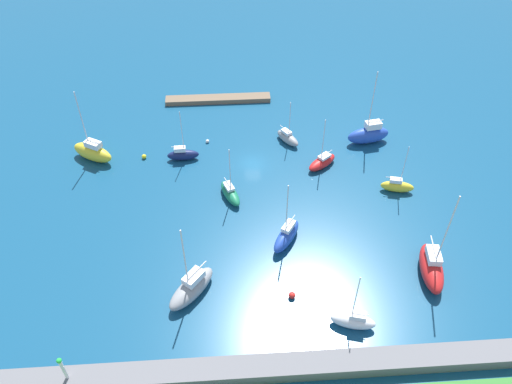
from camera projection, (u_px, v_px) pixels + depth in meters
name	position (u px, v px, depth m)	size (l,w,h in m)	color
water	(253.00, 163.00, 81.52)	(160.00, 160.00, 0.00)	navy
pier_dock	(218.00, 99.00, 94.70)	(19.60, 2.36, 0.89)	brown
breakwater	(273.00, 368.00, 54.72)	(66.13, 2.73, 1.60)	slate
harbor_beacon	(62.00, 367.00, 51.65)	(0.56, 0.56, 3.73)	silver
sailboat_gray_far_south	(288.00, 138.00, 85.05)	(4.21, 5.11, 8.03)	gray
sailboat_blue_west_end	(286.00, 236.00, 68.25)	(5.08, 6.40, 10.72)	#2347B2
sailboat_red_near_pier	(432.00, 267.00, 64.00)	(3.74, 8.22, 14.34)	red
sailboat_yellow_inner_mooring	(397.00, 186.00, 75.99)	(5.14, 2.54, 8.51)	yellow
sailboat_navy_east_end	(183.00, 154.00, 81.58)	(5.16, 1.74, 9.22)	#141E4C
sailboat_green_lone_north	(230.00, 193.00, 74.99)	(3.78, 5.99, 9.32)	#19724C
sailboat_white_by_breakwater	(353.00, 320.00, 58.80)	(5.56, 3.08, 9.13)	white
sailboat_gray_mid_basin	(192.00, 287.00, 61.95)	(6.81, 7.51, 12.03)	gray
sailboat_blue_off_beacon	(369.00, 134.00, 84.57)	(7.49, 3.59, 13.41)	#2347B2
sailboat_red_far_north	(322.00, 162.00, 80.37)	(5.65, 4.99, 9.13)	red
sailboat_yellow_along_channel	(93.00, 152.00, 81.20)	(7.52, 5.71, 12.62)	yellow
mooring_buoy_white	(207.00, 141.00, 85.36)	(0.60, 0.60, 0.60)	white
mooring_buoy_yellow	(144.00, 157.00, 82.21)	(0.75, 0.75, 0.75)	yellow
mooring_buoy_red	(292.00, 295.00, 62.12)	(0.89, 0.89, 0.89)	red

